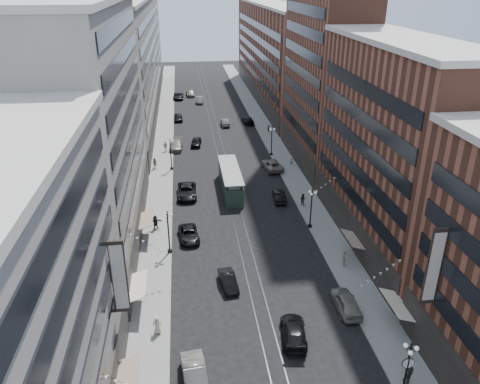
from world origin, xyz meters
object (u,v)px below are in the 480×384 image
streetcar (230,181)px  car_9 (178,117)px  car_10 (279,196)px  car_extra_2 (178,96)px  car_11 (272,165)px  car_8 (176,145)px  car_extra_1 (200,100)px  lamppost_sw_far (168,231)px  pedestrian_2 (156,223)px  car_12 (248,120)px  pedestrian_3 (408,375)px  lamppost_se_mid (272,140)px  lamppost_se_near (407,368)px  pedestrian_6 (166,146)px  car_6 (294,331)px  pedestrian_8 (291,160)px  pedestrian_extra_0 (155,163)px  car_2 (189,234)px  car_4 (346,302)px  car_5 (228,281)px  car_1 (195,376)px  pedestrian_1 (157,325)px  car_13 (196,142)px  pedestrian_9 (269,129)px  pedestrian_5 (155,222)px  lamppost_sw_mid (171,153)px  car_7 (187,191)px  car_extra_0 (190,93)px  lamppost_se_far (311,207)px

streetcar → car_9: streetcar is taller
car_10 → car_extra_2: car_extra_2 is taller
car_11 → car_extra_2: 56.40m
car_8 → car_extra_1: car_8 is taller
lamppost_sw_far → pedestrian_2: lamppost_sw_far is taller
car_11 → car_12: size_ratio=1.13×
pedestrian_3 → car_11: bearing=-115.0°
lamppost_se_mid → car_extra_2: (-17.06, 47.29, -2.29)m
lamppost_se_near → car_12: 77.67m
lamppost_se_near → car_extra_2: lamppost_se_near is taller
pedestrian_6 → car_extra_1: bearing=-103.5°
car_6 → car_11: 41.84m
pedestrian_3 → pedestrian_8: size_ratio=1.04×
pedestrian_extra_0 → car_2: bearing=-50.2°
car_extra_1 → pedestrian_extra_0: bearing=-97.4°
car_4 → car_5: 12.45m
car_5 → pedestrian_6: size_ratio=2.26×
lamppost_se_near → car_12: (-1.40, 77.62, -2.45)m
car_5 → pedestrian_2: 15.93m
car_1 → pedestrian_1: 7.18m
car_5 → pedestrian_extra_0: bearing=97.8°
car_13 → pedestrian_8: pedestrian_8 is taller
car_4 → pedestrian_9: size_ratio=3.36×
pedestrian_1 → pedestrian_9: bearing=-105.4°
lamppost_se_mid → pedestrian_5: 33.01m
car_5 → pedestrian_extra_0: 36.39m
streetcar → car_11: size_ratio=2.15×
lamppost_sw_mid → streetcar: (9.20, -9.66, -1.46)m
car_1 → lamppost_se_mid: bearing=67.2°
car_extra_1 → pedestrian_9: bearing=-60.0°
car_5 → car_7: 23.78m
car_8 → pedestrian_5: 31.82m
lamppost_se_mid → car_4: bearing=-91.0°
car_12 → lamppost_se_mid: bearing=89.4°
pedestrian_1 → car_8: 51.91m
pedestrian_8 → pedestrian_extra_0: pedestrian_extra_0 is taller
pedestrian_6 → car_extra_2: 42.97m
pedestrian_1 → car_extra_0: 96.63m
car_extra_0 → pedestrian_extra_0: 55.19m
car_9 → car_extra_0: bearing=80.0°
lamppost_sw_far → car_6: 20.03m
lamppost_se_far → pedestrian_2: (-20.25, 2.10, -2.17)m
pedestrian_2 → car_extra_0: 76.50m
pedestrian_3 → car_11: pedestrian_3 is taller
car_5 → pedestrian_extra_0: pedestrian_extra_0 is taller
streetcar → car_2: (-6.82, -14.33, -0.93)m
car_6 → car_10: 29.33m
car_9 → car_13: car_9 is taller
car_11 → car_12: 28.43m
car_4 → lamppost_se_near: bearing=93.9°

